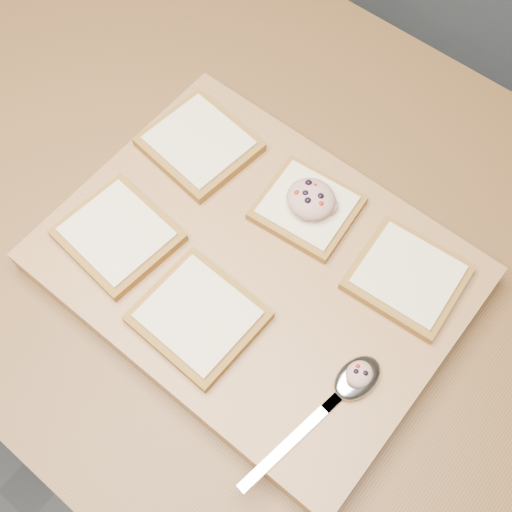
{
  "coord_description": "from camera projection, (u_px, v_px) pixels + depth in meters",
  "views": [
    {
      "loc": [
        0.03,
        -0.32,
        1.64
      ],
      "look_at": [
        -0.18,
        -0.06,
        0.95
      ],
      "focal_mm": 45.0,
      "sensor_mm": 36.0,
      "label": 1
    }
  ],
  "objects": [
    {
      "name": "ground",
      "position": [
        327.0,
        447.0,
        1.59
      ],
      "size": [
        4.0,
        4.0,
        0.0
      ],
      "primitive_type": "plane",
      "color": "#515459",
      "rests_on": "ground"
    },
    {
      "name": "bread_far_center",
      "position": [
        307.0,
        207.0,
        0.79
      ],
      "size": [
        0.12,
        0.12,
        0.02
      ],
      "color": "olive",
      "rests_on": "cutting_board"
    },
    {
      "name": "bread_far_left",
      "position": [
        199.0,
        144.0,
        0.84
      ],
      "size": [
        0.14,
        0.13,
        0.02
      ],
      "color": "olive",
      "rests_on": "cutting_board"
    },
    {
      "name": "bread_far_right",
      "position": [
        407.0,
        277.0,
        0.75
      ],
      "size": [
        0.13,
        0.12,
        0.02
      ],
      "color": "olive",
      "rests_on": "cutting_board"
    },
    {
      "name": "island_counter",
      "position": [
        352.0,
        405.0,
        1.18
      ],
      "size": [
        2.0,
        0.8,
        0.9
      ],
      "color": "slate",
      "rests_on": "ground"
    },
    {
      "name": "spoon_salad",
      "position": [
        359.0,
        374.0,
        0.69
      ],
      "size": [
        0.03,
        0.03,
        0.02
      ],
      "color": "tan",
      "rests_on": "spoon"
    },
    {
      "name": "cutting_board",
      "position": [
        256.0,
        268.0,
        0.79
      ],
      "size": [
        0.48,
        0.37,
        0.04
      ],
      "primitive_type": "cube",
      "color": "#AD774A",
      "rests_on": "island_counter"
    },
    {
      "name": "spoon",
      "position": [
        348.0,
        387.0,
        0.7
      ],
      "size": [
        0.06,
        0.2,
        0.01
      ],
      "color": "silver",
      "rests_on": "cutting_board"
    },
    {
      "name": "bread_near_center",
      "position": [
        198.0,
        317.0,
        0.73
      ],
      "size": [
        0.13,
        0.12,
        0.02
      ],
      "color": "olive",
      "rests_on": "cutting_board"
    },
    {
      "name": "tuna_salad_dollop",
      "position": [
        311.0,
        199.0,
        0.77
      ],
      "size": [
        0.06,
        0.06,
        0.03
      ],
      "color": "tan",
      "rests_on": "bread_far_center"
    },
    {
      "name": "bread_near_left",
      "position": [
        118.0,
        235.0,
        0.78
      ],
      "size": [
        0.14,
        0.13,
        0.02
      ],
      "color": "olive",
      "rests_on": "cutting_board"
    }
  ]
}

